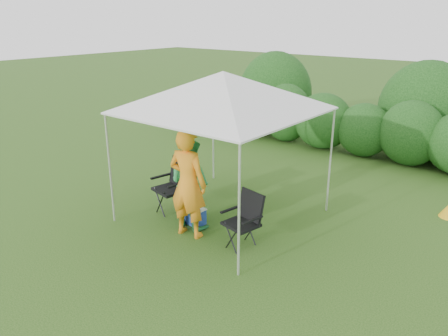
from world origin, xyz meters
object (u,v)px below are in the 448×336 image
Objects in this scene: chair_right at (245,216)px; chair_left at (174,182)px; canopy at (223,92)px; woman at (190,183)px; man at (188,184)px; cooler at (195,216)px.

chair_right is 0.89× the size of chair_left.
chair_left is (-0.93, -0.41, -1.86)m from canopy.
chair_left is 0.79m from woman.
man reaches higher than woman.
canopy reaches higher than woman.
man is 0.42m from woman.
man reaches higher than chair_right.
chair_right is 1.28m from cooler.
woman is at bearing -10.64° from chair_left.
chair_right reaches higher than cooler.
chair_left is at bearing -156.32° from canopy.
chair_right is 1.15m from man.
woman is at bearing -108.38° from canopy.
cooler is (-0.21, 0.38, -0.83)m from man.
woman is 0.68m from cooler.
canopy is 1.57× the size of man.
canopy reaches higher than chair_right.
cooler is at bearing -172.12° from chair_right.
chair_left is 0.54× the size of man.
man is (0.02, -1.00, -1.47)m from canopy.
cooler is at bearing -113.84° from woman.
chair_left is 1.18m from man.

